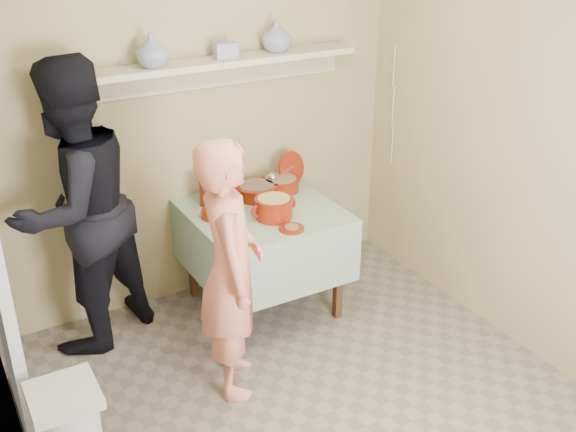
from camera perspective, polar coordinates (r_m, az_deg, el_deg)
ground at (r=3.93m, az=3.68°, el=-17.32°), size 3.50×3.50×0.00m
plate_stack_a at (r=4.60m, az=-6.53°, el=2.20°), size 0.16×0.16×0.21m
plate_stack_b at (r=4.69m, az=-5.06°, el=2.71°), size 0.17×0.17×0.20m
bowl_stack at (r=4.34m, az=-4.65°, el=0.24°), size 0.13×0.13×0.13m
empty_bowl at (r=4.44m, az=-6.18°, el=0.23°), size 0.18×0.18×0.05m
propped_lid at (r=4.91m, az=0.29°, el=4.09°), size 0.26×0.14×0.24m
vase_right at (r=4.65m, az=-0.97°, el=14.99°), size 0.25×0.25×0.21m
vase_left at (r=4.28m, az=-11.47°, el=13.59°), size 0.28×0.28×0.21m
ceramic_box at (r=4.47m, az=-5.31°, el=13.78°), size 0.15×0.12×0.10m
person_cook at (r=3.79m, az=-4.87°, el=-4.58°), size 0.55×0.66×1.55m
person_helper at (r=4.31m, az=-17.53°, el=0.57°), size 1.14×1.06×1.87m
room_shell at (r=3.08m, az=4.50°, el=5.38°), size 3.04×3.54×2.62m
serving_table at (r=4.59m, az=-2.19°, el=-0.77°), size 0.97×0.97×0.76m
cazuela_meat_a at (r=4.69m, az=-2.66°, el=2.22°), size 0.30×0.30×0.10m
cazuela_meat_b at (r=4.80m, az=-0.63°, el=2.81°), size 0.28×0.28×0.10m
ladle at (r=4.77m, az=-1.26°, el=3.33°), size 0.08×0.26×0.19m
cazuela_rice at (r=4.37m, az=-1.20°, el=0.83°), size 0.33×0.25×0.14m
front_plate at (r=4.24m, az=0.32°, el=-1.05°), size 0.16×0.16×0.03m
wall_shelf at (r=4.54m, az=-5.21°, el=12.70°), size 1.80×0.25×0.21m
electrical_cord at (r=5.15m, az=8.89°, el=9.15°), size 0.01×0.05×0.90m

